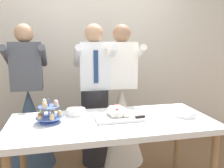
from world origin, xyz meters
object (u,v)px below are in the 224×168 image
(dessert_table, at_px, (112,128))
(person_bride, at_px, (121,115))
(cupcake_stand, at_px, (49,113))
(main_cake_tray, at_px, (118,113))
(round_cake, at_px, (76,112))
(person_guest, at_px, (30,118))
(person_groom, at_px, (95,103))
(plate_stack, at_px, (186,113))

(dessert_table, height_order, person_bride, person_bride)
(cupcake_stand, relative_size, person_bride, 0.14)
(main_cake_tray, bearing_deg, round_cake, 156.97)
(round_cake, bearing_deg, person_guest, 128.55)
(person_groom, bearing_deg, main_cake_tray, -80.26)
(main_cake_tray, distance_m, round_cake, 0.40)
(cupcake_stand, height_order, main_cake_tray, cupcake_stand)
(cupcake_stand, bearing_deg, dessert_table, -7.75)
(main_cake_tray, distance_m, plate_stack, 0.64)
(plate_stack, distance_m, person_guest, 1.76)
(plate_stack, bearing_deg, person_bride, 119.49)
(person_groom, bearing_deg, person_guest, 170.05)
(plate_stack, relative_size, person_bride, 0.12)
(dessert_table, height_order, round_cake, round_cake)
(plate_stack, relative_size, person_groom, 0.12)
(dessert_table, distance_m, plate_stack, 0.71)
(person_groom, bearing_deg, round_cake, -116.81)
(cupcake_stand, distance_m, main_cake_tray, 0.60)
(cupcake_stand, bearing_deg, round_cake, 29.85)
(dessert_table, xyz_separation_m, cupcake_stand, (-0.54, 0.07, 0.15))
(cupcake_stand, height_order, plate_stack, cupcake_stand)
(cupcake_stand, distance_m, person_bride, 1.07)
(cupcake_stand, distance_m, person_guest, 0.86)
(main_cake_tray, bearing_deg, person_groom, 99.74)
(round_cake, distance_m, person_bride, 0.80)
(main_cake_tray, distance_m, person_groom, 0.67)
(person_groom, xyz_separation_m, person_guest, (-0.76, 0.13, -0.16))
(person_guest, bearing_deg, dessert_table, -46.30)
(person_groom, bearing_deg, dessert_table, -86.00)
(main_cake_tray, xyz_separation_m, plate_stack, (0.64, -0.09, -0.02))
(dessert_table, relative_size, round_cake, 7.50)
(cupcake_stand, xyz_separation_m, person_groom, (0.49, 0.64, -0.11))
(cupcake_stand, height_order, person_bride, person_bride)
(dessert_table, distance_m, main_cake_tray, 0.14)
(dessert_table, relative_size, person_groom, 1.08)
(person_guest, bearing_deg, person_groom, -9.95)
(plate_stack, xyz_separation_m, person_bride, (-0.43, 0.75, -0.22))
(main_cake_tray, height_order, plate_stack, main_cake_tray)
(dessert_table, xyz_separation_m, person_guest, (-0.81, 0.84, -0.12))
(plate_stack, distance_m, person_bride, 0.89)
(cupcake_stand, relative_size, main_cake_tray, 0.53)
(main_cake_tray, height_order, person_guest, person_guest)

